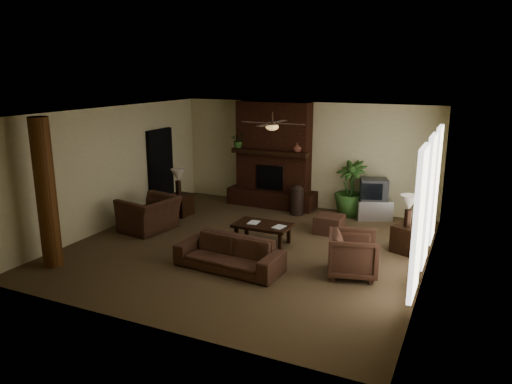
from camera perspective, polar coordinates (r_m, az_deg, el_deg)
The scene contains 23 objects.
room_shell at distance 9.76m, azimuth -0.99°, elevation 1.18°, with size 7.00×7.00×7.00m.
fireplace at distance 13.01m, azimuth 2.02°, elevation 3.37°, with size 2.40×0.70×2.80m.
windows at distance 9.07m, azimuth 19.64°, elevation -0.99°, with size 0.08×3.65×2.35m.
log_column at distance 9.65m, azimuth -23.54°, elevation -0.17°, with size 0.36×0.36×2.80m, color brown.
doorway at distance 13.09m, azimuth -11.18°, elevation 2.70°, with size 0.10×1.00×2.10m, color black.
ceiling_fan at distance 9.68m, azimuth 1.92°, elevation 7.86°, with size 1.35×1.35×0.37m.
sofa at distance 8.99m, azimuth -3.20°, elevation -6.69°, with size 2.02×0.59×0.79m, color #462B1E.
armchair_left at distance 11.34m, azimuth -12.50°, elevation -1.90°, with size 1.19×0.77×1.04m, color #462B1E.
armchair_right at distance 8.85m, azimuth 11.41°, elevation -7.01°, with size 0.85×0.80×0.87m, color #462B1E.
coffee_table at distance 10.27m, azimuth 0.79°, elevation -4.10°, with size 1.20×0.70×0.43m.
ottoman at distance 11.12m, azimuth 8.64°, elevation -3.76°, with size 0.60×0.60×0.40m, color #462B1E.
tv_stand at distance 12.33m, azimuth 13.70°, elevation -1.97°, with size 0.85×0.50×0.50m, color #B8B8BB.
tv at distance 12.18m, azimuth 13.72°, elevation 0.31°, with size 0.78×0.70×0.52m.
floor_vase at distance 12.35m, azimuth 4.86°, elevation -0.71°, with size 0.34×0.34×0.77m.
floor_plant at distance 12.46m, azimuth 11.02°, elevation -0.98°, with size 0.79×1.40×0.79m, color #325B24.
side_table_left at distance 12.43m, azimuth -8.90°, elevation -1.48°, with size 0.50×0.50×0.55m, color black.
lamp_left at distance 12.26m, azimuth -9.20°, elevation 1.78°, with size 0.46×0.46×0.65m.
side_table_right at distance 10.28m, azimuth 17.39°, elevation -5.33°, with size 0.50×0.50×0.55m, color black.
lamp_right at distance 10.05m, azimuth 17.60°, elevation -1.45°, with size 0.39×0.39×0.65m.
mantel_plant at distance 13.06m, azimuth -2.07°, elevation 5.94°, with size 0.38×0.42×0.33m, color #325B24.
mantel_vase at distance 12.45m, azimuth 4.91°, elevation 5.24°, with size 0.22×0.23×0.22m, color brown.
book_a at distance 10.29m, azimuth -0.84°, elevation -2.88°, with size 0.22×0.03×0.29m, color #999999.
book_b at distance 10.05m, azimuth 2.23°, elevation -3.31°, with size 0.21×0.02×0.29m, color #999999.
Camera 1 is at (4.14, -8.56, 3.60)m, focal length 33.89 mm.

